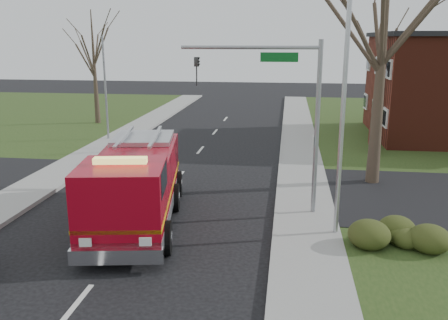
# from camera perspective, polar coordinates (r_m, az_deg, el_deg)

# --- Properties ---
(ground) EXTENTS (120.00, 120.00, 0.00)m
(ground) POSITION_cam_1_polar(r_m,az_deg,el_deg) (18.70, -9.64, -7.20)
(ground) COLOR black
(ground) RESTS_ON ground
(sidewalk_right) EXTENTS (2.40, 80.00, 0.15)m
(sidewalk_right) POSITION_cam_1_polar(r_m,az_deg,el_deg) (17.90, 9.86, -7.96)
(sidewalk_right) COLOR gray
(sidewalk_right) RESTS_ON ground
(health_center_sign) EXTENTS (0.12, 2.00, 1.40)m
(health_center_sign) POSITION_cam_1_polar(r_m,az_deg,el_deg) (30.10, 17.38, 2.36)
(health_center_sign) COLOR #511513
(health_center_sign) RESTS_ON ground
(hedge_corner) EXTENTS (2.80, 2.00, 0.90)m
(hedge_corner) POSITION_cam_1_polar(r_m,az_deg,el_deg) (17.15, 19.52, -7.81)
(hedge_corner) COLOR #2B3112
(hedge_corner) RESTS_ON lawn_right
(bare_tree_near) EXTENTS (6.00, 6.00, 12.00)m
(bare_tree_near) POSITION_cam_1_polar(r_m,az_deg,el_deg) (22.93, 18.75, 15.16)
(bare_tree_near) COLOR #31241D
(bare_tree_near) RESTS_ON ground
(bare_tree_far) EXTENTS (5.25, 5.25, 10.50)m
(bare_tree_far) POSITION_cam_1_polar(r_m,az_deg,el_deg) (32.05, 18.33, 13.11)
(bare_tree_far) COLOR #31241D
(bare_tree_far) RESTS_ON ground
(bare_tree_left) EXTENTS (4.50, 4.50, 9.00)m
(bare_tree_left) POSITION_cam_1_polar(r_m,az_deg,el_deg) (39.68, -15.42, 12.10)
(bare_tree_left) COLOR #31241D
(bare_tree_left) RESTS_ON ground
(traffic_signal_mast) EXTENTS (5.29, 0.18, 6.80)m
(traffic_signal_mast) POSITION_cam_1_polar(r_m,az_deg,el_deg) (18.18, 7.20, 7.62)
(traffic_signal_mast) COLOR gray
(traffic_signal_mast) RESTS_ON ground
(streetlight_pole) EXTENTS (1.48, 0.16, 8.40)m
(streetlight_pole) POSITION_cam_1_polar(r_m,az_deg,el_deg) (16.31, 13.91, 5.99)
(streetlight_pole) COLOR #B7BABF
(streetlight_pole) RESTS_ON ground
(utility_pole_far) EXTENTS (0.14, 0.14, 7.00)m
(utility_pole_far) POSITION_cam_1_polar(r_m,az_deg,el_deg) (33.07, -14.07, 8.23)
(utility_pole_far) COLOR gray
(utility_pole_far) RESTS_ON ground
(fire_engine) EXTENTS (4.15, 8.37, 3.24)m
(fire_engine) POSITION_cam_1_polar(r_m,az_deg,el_deg) (17.93, -10.64, -3.23)
(fire_engine) COLOR #9F0718
(fire_engine) RESTS_ON ground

